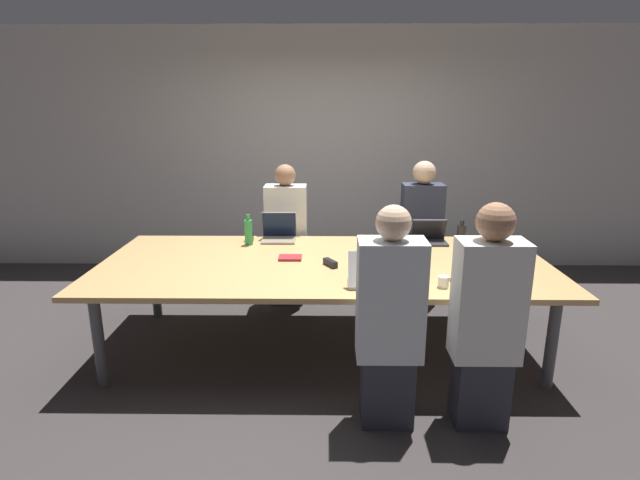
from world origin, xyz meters
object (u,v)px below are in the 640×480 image
person_near_right (486,321)px  person_far_midleft (286,238)px  cup_near_right (443,282)px  laptop_far_right (429,236)px  laptop_near_midright (372,276)px  stapler (330,263)px  bottle_near_right (509,264)px  cup_far_midleft (249,236)px  cup_far_right (402,238)px  person_far_right (421,234)px  bottle_far_midleft (249,232)px  laptop_far_midleft (279,232)px  bottle_far_right (461,235)px  laptop_near_right (479,279)px  person_near_midright (390,322)px

person_near_right → person_far_midleft: person_near_right is taller
cup_near_right → person_far_midleft: 1.94m
person_near_right → laptop_far_right: size_ratio=4.62×
person_near_right → laptop_near_midright: bearing=-34.7°
cup_near_right → stapler: size_ratio=0.52×
bottle_near_right → cup_far_midleft: size_ratio=2.86×
person_near_right → laptop_far_right: 1.56m
cup_far_right → person_far_right: bearing=62.9°
cup_far_right → laptop_near_midright: bearing=-108.7°
person_far_midleft → laptop_near_midright: 1.67m
laptop_far_right → bottle_far_midleft: size_ratio=1.13×
bottle_near_right → person_far_right: person_far_right is taller
laptop_far_midleft → person_far_midleft: bearing=83.3°
person_far_right → bottle_far_midleft: person_far_right is taller
bottle_far_right → laptop_far_midleft: size_ratio=0.76×
laptop_near_right → person_near_right: bearing=80.9°
bottle_far_midleft → cup_far_midleft: bearing=96.6°
person_far_right → bottle_far_midleft: size_ratio=5.22×
cup_near_right → stapler: 0.89m
person_near_right → cup_near_right: bearing=-69.0°
laptop_far_right → laptop_far_midleft: (-1.36, 0.08, 0.01)m
person_near_right → stapler: person_near_right is taller
laptop_near_right → laptop_far_right: laptop_near_right is taller
laptop_far_midleft → person_near_midright: size_ratio=0.22×
laptop_near_midright → cup_far_midleft: bearing=-48.6°
person_far_midleft → bottle_far_midleft: person_far_midleft is taller
bottle_near_right → bottle_far_midleft: (-1.98, 0.89, 0.00)m
person_near_right → bottle_far_midleft: bearing=-41.8°
bottle_near_right → cup_far_midleft: (-1.99, 1.02, -0.07)m
cup_near_right → laptop_far_midleft: 1.72m
bottle_near_right → cup_far_right: size_ratio=2.76×
person_far_right → cup_far_right: (-0.27, -0.53, 0.10)m
person_near_right → bottle_far_midleft: person_near_right is taller
person_far_right → laptop_far_midleft: person_far_right is taller
cup_near_right → bottle_near_right: size_ratio=0.29×
laptop_near_right → person_far_midleft: size_ratio=0.23×
person_far_right → cup_far_right: 0.60m
person_far_right → bottle_far_right: (0.23, -0.63, 0.15)m
laptop_near_right → person_near_right: (-0.06, -0.40, -0.12)m
cup_far_right → person_near_midright: size_ratio=0.07×
cup_near_right → cup_far_midleft: bearing=142.1°
laptop_near_midright → cup_near_right: bearing=177.7°
cup_far_midleft → stapler: size_ratio=0.62×
cup_far_right → laptop_far_midleft: (-1.11, 0.09, 0.02)m
laptop_near_right → person_near_midright: bearing=31.4°
person_far_right → bottle_far_right: 0.68m
laptop_far_midleft → cup_near_right: bearing=-44.3°
stapler → bottle_far_right: bearing=-4.9°
cup_far_midleft → laptop_near_midright: size_ratio=0.29×
person_far_midleft → person_far_right: bearing=4.4°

